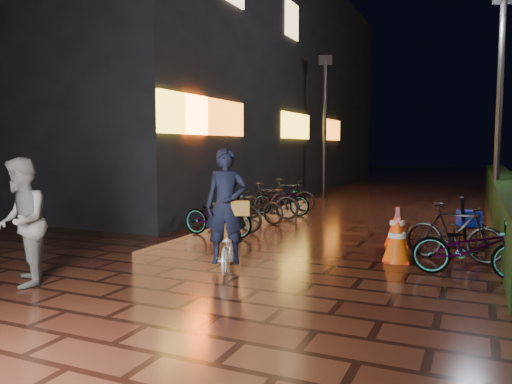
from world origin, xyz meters
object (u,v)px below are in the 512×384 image
at_px(cyclist, 227,225).
at_px(cart_assembly, 468,220).
at_px(traffic_barrier, 397,233).
at_px(bystander_person, 21,222).

xyz_separation_m(cyclist, cart_assembly, (3.31, 3.41, -0.19)).
height_order(cyclist, traffic_barrier, cyclist).
relative_size(traffic_barrier, cart_assembly, 1.86).
xyz_separation_m(bystander_person, traffic_barrier, (4.31, 4.16, -0.50)).
xyz_separation_m(bystander_person, cart_assembly, (5.44, 5.29, -0.37)).
distance_m(bystander_person, cart_assembly, 7.59).
bearing_deg(cyclist, traffic_barrier, 46.18).
height_order(bystander_person, traffic_barrier, bystander_person).
bearing_deg(cart_assembly, bystander_person, -135.79).
xyz_separation_m(bystander_person, cyclist, (2.12, 1.88, -0.18)).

